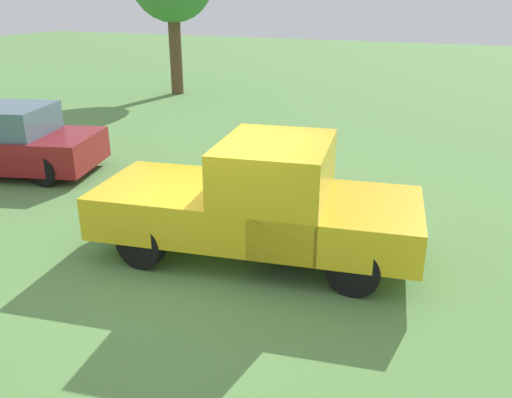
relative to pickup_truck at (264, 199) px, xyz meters
The scene contains 3 objects.
ground_plane 1.19m from the pickup_truck, 140.49° to the right, with size 80.00×80.00×0.00m, color #5B8C47.
pickup_truck is the anchor object (origin of this frame).
sedan_near 6.99m from the pickup_truck, 168.36° to the left, with size 4.67×2.94×1.47m.
Camera 1 is at (3.28, -6.02, 3.67)m, focal length 36.57 mm.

